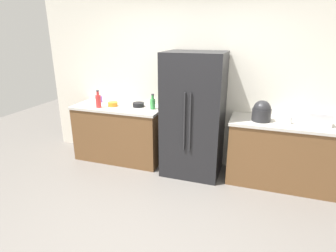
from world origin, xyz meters
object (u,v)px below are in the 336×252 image
Objects in this scene: refrigerator at (193,115)px; bowl_a at (113,104)px; rice_cooker at (262,112)px; toaster at (320,119)px; bowl_b at (138,105)px; cup_a at (289,120)px; bottle_a at (153,103)px; cup_b at (100,99)px; bottle_b at (98,101)px.

refrigerator is 11.77× the size of bowl_a.
rice_cooker is at bearing -0.05° from refrigerator.
toaster is 2.60m from bowl_b.
rice_cooker is 2.88× the size of cup_a.
rice_cooker is at bearing -3.11° from bottle_a.
bottle_a reaches higher than toaster.
bowl_b is at bearing 177.53° from toaster.
refrigerator is 1.71m from cup_b.
bottle_a is 2.33× the size of cup_b.
bowl_a is 0.42m from bowl_b.
refrigerator is 0.69m from bottle_a.
bowl_a is 0.83× the size of bowl_b.
bottle_a is 0.86× the size of bottle_b.
bottle_b reaches higher than bowl_b.
bottle_b is 0.37m from cup_b.
rice_cooker is 0.36m from cup_a.
cup_b is at bearing 118.19° from bottle_b.
cup_a is at bearing -3.28° from bottle_a.
rice_cooker is 2.30m from bowl_a.
toaster is at bearing -1.45° from bottle_a.
bowl_a is (-1.35, 0.04, 0.05)m from refrigerator.
bowl_a is (-3.00, 0.01, -0.05)m from toaster.
cup_a is 0.53× the size of bowl_b.
rice_cooker is 1.18× the size of bottle_a.
bottle_a is 2.45× the size of cup_a.
rice_cooker reaches higher than cup_a.
cup_a is (1.96, -0.11, -0.04)m from bottle_a.
cup_a is (0.35, -0.02, -0.08)m from rice_cooker.
bottle_a is at bearing 3.95° from bowl_a.
cup_a reaches higher than bowl_b.
rice_cooker reaches higher than toaster.
toaster reaches higher than bowl_a.
cup_a is 0.95× the size of cup_b.
cup_b reaches higher than bowl_a.
toaster is at bearing 2.41° from bottle_b.
bottle_b is 2.84× the size of cup_a.
bottle_a is (-2.33, 0.06, 0.01)m from toaster.
cup_a is at bearing -171.57° from toaster.
cup_a is (1.29, -0.03, 0.06)m from refrigerator.
toaster is 3.36m from cup_b.
bowl_a is at bearing -176.05° from bottle_a.
cup_b is 0.55× the size of bowl_b.
bowl_a is (0.17, 0.15, -0.08)m from bottle_b.
bottle_a is at bearing 12.73° from bottle_b.
toaster is 0.97× the size of bottle_b.
bottle_a is 0.68m from bowl_a.
cup_b is 0.76m from bowl_b.
bowl_a is (-2.64, 0.07, -0.02)m from cup_a.
cup_b is (-1.70, 0.22, 0.07)m from refrigerator.
bottle_b is 2.82m from cup_a.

